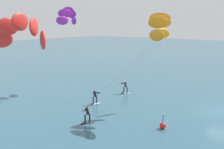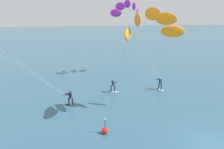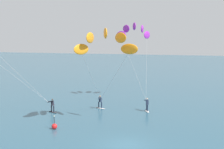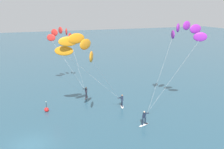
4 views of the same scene
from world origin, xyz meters
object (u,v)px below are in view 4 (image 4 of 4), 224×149
(kitesurfer_nearshore, at_px, (62,36))
(kitesurfer_mid_water, at_px, (78,49))
(kitesurfer_far_out, at_px, (185,34))
(marker_buoy, at_px, (47,109))

(kitesurfer_nearshore, bearing_deg, kitesurfer_mid_water, -4.18)
(kitesurfer_mid_water, distance_m, kitesurfer_far_out, 13.13)
(kitesurfer_far_out, relative_size, marker_buoy, 8.04)
(kitesurfer_nearshore, bearing_deg, kitesurfer_far_out, 38.02)
(kitesurfer_mid_water, distance_m, marker_buoy, 9.77)
(kitesurfer_nearshore, height_order, marker_buoy, kitesurfer_nearshore)
(kitesurfer_nearshore, relative_size, marker_buoy, 7.00)
(kitesurfer_far_out, bearing_deg, marker_buoy, -107.12)
(kitesurfer_far_out, bearing_deg, kitesurfer_mid_water, -92.74)
(kitesurfer_mid_water, xyz_separation_m, marker_buoy, (-4.39, -3.21, -8.12))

